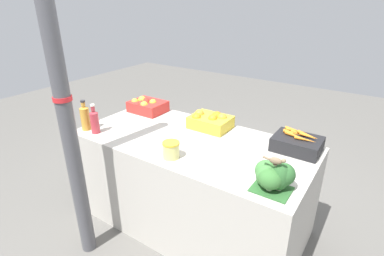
{
  "coord_description": "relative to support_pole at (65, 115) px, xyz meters",
  "views": [
    {
      "loc": [
        1.18,
        -1.75,
        1.83
      ],
      "look_at": [
        0.0,
        0.0,
        0.9
      ],
      "focal_mm": 28.0,
      "sensor_mm": 36.0,
      "label": 1
    }
  ],
  "objects": [
    {
      "name": "ground_plane",
      "position": [
        0.5,
        0.71,
        -1.13
      ],
      "size": [
        10.0,
        10.0,
        0.0
      ],
      "primitive_type": "plane",
      "color": "#605E59"
    },
    {
      "name": "market_table",
      "position": [
        0.5,
        0.71,
        -0.73
      ],
      "size": [
        1.85,
        0.9,
        0.8
      ],
      "primitive_type": "cube",
      "color": "#B7B2A8",
      "rests_on": "ground_plane"
    },
    {
      "name": "support_pole",
      "position": [
        0.0,
        0.0,
        0.0
      ],
      "size": [
        0.12,
        0.12,
        2.26
      ],
      "color": "#4C4C51",
      "rests_on": "ground_plane"
    },
    {
      "name": "apple_crate",
      "position": [
        -0.21,
        0.99,
        -0.27
      ],
      "size": [
        0.33,
        0.26,
        0.14
      ],
      "color": "red",
      "rests_on": "market_table"
    },
    {
      "name": "orange_crate",
      "position": [
        0.5,
        1.0,
        -0.27
      ],
      "size": [
        0.33,
        0.26,
        0.14
      ],
      "color": "gold",
      "rests_on": "market_table"
    },
    {
      "name": "carrot_crate",
      "position": [
        1.23,
        1.0,
        -0.27
      ],
      "size": [
        0.33,
        0.26,
        0.13
      ],
      "color": "black",
      "rests_on": "market_table"
    },
    {
      "name": "broccoli_pile",
      "position": [
        1.25,
        0.44,
        -0.24
      ],
      "size": [
        0.23,
        0.2,
        0.18
      ],
      "color": "#2D602D",
      "rests_on": "market_table"
    },
    {
      "name": "juice_bottle_amber",
      "position": [
        -0.34,
        0.38,
        -0.22
      ],
      "size": [
        0.07,
        0.07,
        0.26
      ],
      "color": "gold",
      "rests_on": "market_table"
    },
    {
      "name": "juice_bottle_ruby",
      "position": [
        -0.23,
        0.38,
        -0.23
      ],
      "size": [
        0.07,
        0.07,
        0.25
      ],
      "color": "#B2333D",
      "rests_on": "market_table"
    },
    {
      "name": "pickle_jar",
      "position": [
        0.54,
        0.4,
        -0.27
      ],
      "size": [
        0.12,
        0.12,
        0.12
      ],
      "color": "#D1CC75",
      "rests_on": "market_table"
    },
    {
      "name": "sparrow_bird",
      "position": [
        1.27,
        0.41,
        -0.13
      ],
      "size": [
        0.14,
        0.04,
        0.05
      ],
      "rotation": [
        0.0,
        0.0,
        0.11
      ],
      "color": "#4C3D2D",
      "rests_on": "broccoli_pile"
    }
  ]
}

